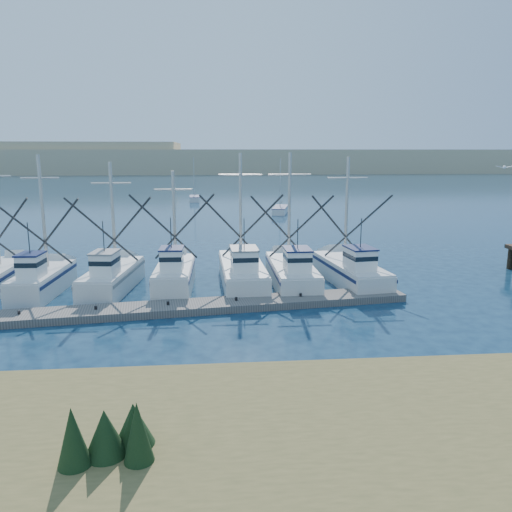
{
  "coord_description": "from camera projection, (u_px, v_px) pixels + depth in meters",
  "views": [
    {
      "loc": [
        -4.77,
        -21.69,
        9.11
      ],
      "look_at": [
        -2.22,
        8.0,
        2.86
      ],
      "focal_mm": 35.0,
      "sensor_mm": 36.0,
      "label": 1
    }
  ],
  "objects": [
    {
      "name": "ground",
      "position": [
        318.0,
        349.0,
        23.42
      ],
      "size": [
        500.0,
        500.0,
        0.0
      ],
      "primitive_type": "plane",
      "color": "#0C2238",
      "rests_on": "ground"
    },
    {
      "name": "shore_bank",
      "position": [
        92.0,
        481.0,
        12.83
      ],
      "size": [
        40.0,
        10.0,
        1.6
      ],
      "primitive_type": "cube",
      "color": "#4C422D",
      "rests_on": "ground"
    },
    {
      "name": "floating_dock",
      "position": [
        133.0,
        311.0,
        28.41
      ],
      "size": [
        33.0,
        6.44,
        0.44
      ],
      "primitive_type": "cube",
      "rotation": [
        0.0,
        0.0,
        0.13
      ],
      "color": "slate",
      "rests_on": "ground"
    },
    {
      "name": "dune_ridge",
      "position": [
        223.0,
        161.0,
        227.18
      ],
      "size": [
        360.0,
        60.0,
        10.0
      ],
      "primitive_type": "cube",
      "color": "tan",
      "rests_on": "ground"
    },
    {
      "name": "trawler_fleet",
      "position": [
        164.0,
        276.0,
        33.47
      ],
      "size": [
        31.64,
        9.42,
        9.07
      ],
      "color": "silver",
      "rests_on": "ground"
    },
    {
      "name": "sailboat_near",
      "position": [
        280.0,
        210.0,
        75.26
      ],
      "size": [
        3.31,
        6.84,
        8.1
      ],
      "rotation": [
        0.0,
        0.0,
        -0.23
      ],
      "color": "silver",
      "rests_on": "ground"
    },
    {
      "name": "sailboat_far",
      "position": [
        194.0,
        199.0,
        93.21
      ],
      "size": [
        1.97,
        5.54,
        8.1
      ],
      "rotation": [
        0.0,
        0.0,
        0.05
      ],
      "color": "silver",
      "rests_on": "ground"
    },
    {
      "name": "flying_gull",
      "position": [
        505.0,
        167.0,
        33.17
      ],
      "size": [
        1.18,
        0.21,
        0.21
      ],
      "color": "white",
      "rests_on": "ground"
    }
  ]
}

